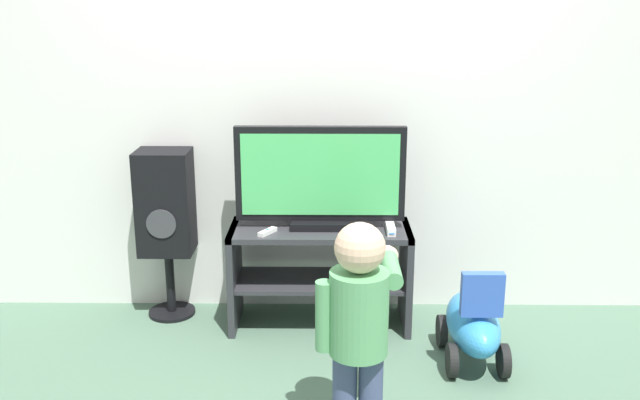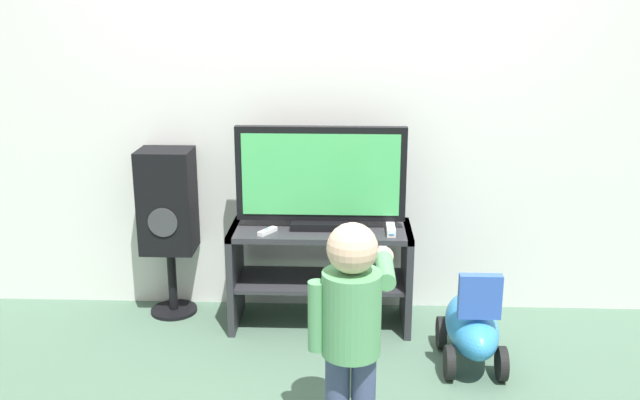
% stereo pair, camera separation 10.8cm
% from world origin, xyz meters
% --- Properties ---
extents(ground_plane, '(16.00, 16.00, 0.00)m').
position_xyz_m(ground_plane, '(0.00, 0.00, 0.00)').
color(ground_plane, '#4C6B56').
extents(wall_back, '(10.00, 0.06, 2.60)m').
position_xyz_m(wall_back, '(0.00, 0.48, 1.30)').
color(wall_back, silver).
rests_on(wall_back, ground_plane).
extents(tv_stand, '(0.98, 0.40, 0.56)m').
position_xyz_m(tv_stand, '(0.00, 0.20, 0.36)').
color(tv_stand, '#2D2D33').
rests_on(tv_stand, ground_plane).
extents(television, '(0.90, 0.20, 0.55)m').
position_xyz_m(television, '(0.00, 0.22, 0.83)').
color(television, black).
rests_on(television, tv_stand).
extents(game_console, '(0.04, 0.18, 0.04)m').
position_xyz_m(game_console, '(0.37, 0.13, 0.58)').
color(game_console, white).
rests_on(game_console, tv_stand).
extents(remote_primary, '(0.10, 0.13, 0.03)m').
position_xyz_m(remote_primary, '(-0.28, 0.09, 0.57)').
color(remote_primary, white).
rests_on(remote_primary, tv_stand).
extents(child, '(0.35, 0.52, 0.93)m').
position_xyz_m(child, '(0.17, -0.85, 0.55)').
color(child, '#3F4C72').
rests_on(child, ground_plane).
extents(speaker_tower, '(0.29, 0.26, 0.96)m').
position_xyz_m(speaker_tower, '(-0.86, 0.31, 0.64)').
color(speaker_tower, black).
rests_on(speaker_tower, ground_plane).
extents(ride_on_toy, '(0.29, 0.58, 0.53)m').
position_xyz_m(ride_on_toy, '(0.76, -0.22, 0.20)').
color(ride_on_toy, '#338CD1').
rests_on(ride_on_toy, ground_plane).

